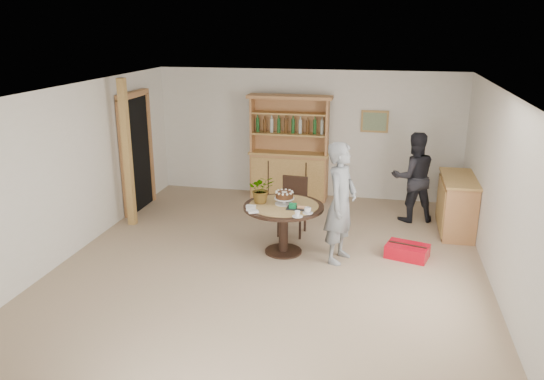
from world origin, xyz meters
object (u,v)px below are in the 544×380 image
(adult_person, at_px, (413,177))
(red_suitcase, at_px, (407,251))
(dining_table, at_px, (284,215))
(dining_chair, at_px, (293,202))
(sideboard, at_px, (457,204))
(hutch, at_px, (290,164))
(teen_boy, at_px, (341,203))

(adult_person, relative_size, red_suitcase, 2.30)
(red_suitcase, bearing_deg, dining_table, -157.94)
(dining_chair, distance_m, red_suitcase, 1.99)
(sideboard, height_order, adult_person, adult_person)
(hutch, bearing_deg, red_suitcase, -48.13)
(dining_table, bearing_deg, teen_boy, -6.71)
(hutch, distance_m, teen_boy, 3.05)
(dining_chair, distance_m, teen_boy, 1.30)
(sideboard, distance_m, red_suitcase, 1.53)
(dining_table, height_order, dining_chair, dining_chair)
(dining_chair, height_order, teen_boy, teen_boy)
(sideboard, xyz_separation_m, dining_table, (-2.65, -1.44, 0.13))
(hutch, xyz_separation_m, dining_table, (0.39, -2.68, -0.08))
(hutch, distance_m, sideboard, 3.29)
(sideboard, distance_m, adult_person, 0.87)
(hutch, height_order, teen_boy, hutch)
(dining_chair, bearing_deg, dining_table, -86.02)
(dining_table, xyz_separation_m, red_suitcase, (1.84, 0.19, -0.50))
(adult_person, bearing_deg, hutch, -35.70)
(hutch, distance_m, adult_person, 2.48)
(hutch, bearing_deg, dining_table, -81.75)
(teen_boy, bearing_deg, dining_table, 100.13)
(dining_chair, relative_size, adult_person, 0.60)
(adult_person, bearing_deg, teen_boy, 44.65)
(red_suitcase, bearing_deg, teen_boy, -147.52)
(teen_boy, height_order, adult_person, teen_boy)
(red_suitcase, bearing_deg, sideboard, 73.07)
(adult_person, bearing_deg, red_suitcase, 70.53)
(teen_boy, bearing_deg, adult_person, -12.62)
(teen_boy, relative_size, adult_person, 1.12)
(sideboard, relative_size, teen_boy, 0.71)
(adult_person, distance_m, red_suitcase, 1.79)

